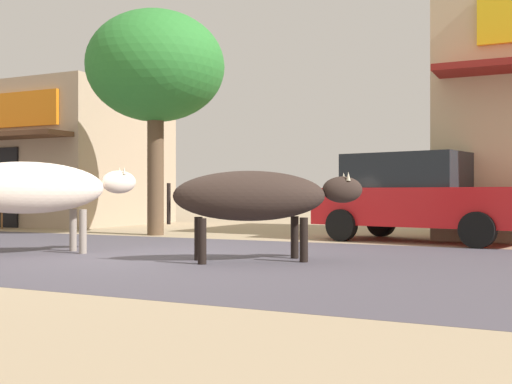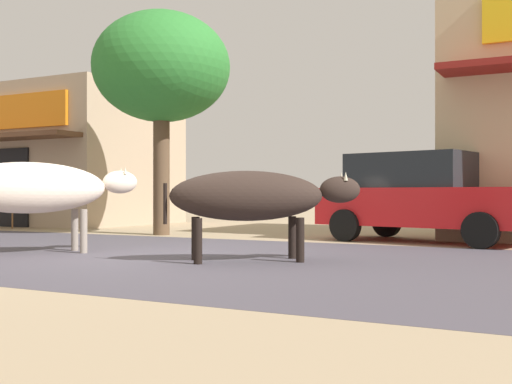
{
  "view_description": "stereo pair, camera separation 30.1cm",
  "coord_description": "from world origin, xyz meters",
  "px_view_note": "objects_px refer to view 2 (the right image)",
  "views": [
    {
      "loc": [
        5.16,
        -7.66,
        0.9
      ],
      "look_at": [
        0.9,
        1.23,
        0.92
      ],
      "focal_mm": 44.69,
      "sensor_mm": 36.0,
      "label": 1
    },
    {
      "loc": [
        5.42,
        -7.52,
        0.9
      ],
      "look_at": [
        0.9,
        1.23,
        0.92
      ],
      "focal_mm": 44.69,
      "sensor_mm": 36.0,
      "label": 2
    }
  ],
  "objects_px": {
    "roadside_tree": "(161,69)",
    "parked_hatchback_car": "(423,196)",
    "cow_far_dark": "(252,197)",
    "cafe_chair_near_tree": "(2,208)",
    "cow_near_brown": "(33,189)"
  },
  "relations": [
    {
      "from": "roadside_tree",
      "to": "parked_hatchback_car",
      "type": "relative_size",
      "value": 1.15
    },
    {
      "from": "parked_hatchback_car",
      "to": "cow_far_dark",
      "type": "relative_size",
      "value": 1.77
    },
    {
      "from": "roadside_tree",
      "to": "cafe_chair_near_tree",
      "type": "distance_m",
      "value": 5.99
    },
    {
      "from": "roadside_tree",
      "to": "cafe_chair_near_tree",
      "type": "bearing_deg",
      "value": 177.61
    },
    {
      "from": "roadside_tree",
      "to": "cafe_chair_near_tree",
      "type": "relative_size",
      "value": 5.23
    },
    {
      "from": "cow_near_brown",
      "to": "cafe_chair_near_tree",
      "type": "height_order",
      "value": "cow_near_brown"
    },
    {
      "from": "roadside_tree",
      "to": "cow_near_brown",
      "type": "bearing_deg",
      "value": -78.67
    },
    {
      "from": "parked_hatchback_car",
      "to": "cafe_chair_near_tree",
      "type": "xyz_separation_m",
      "value": [
        -10.6,
        -0.4,
        -0.33
      ]
    },
    {
      "from": "parked_hatchback_car",
      "to": "cow_near_brown",
      "type": "bearing_deg",
      "value": -132.3
    },
    {
      "from": "parked_hatchback_car",
      "to": "cow_near_brown",
      "type": "relative_size",
      "value": 1.58
    },
    {
      "from": "roadside_tree",
      "to": "cow_near_brown",
      "type": "height_order",
      "value": "roadside_tree"
    },
    {
      "from": "parked_hatchback_car",
      "to": "cow_near_brown",
      "type": "distance_m",
      "value": 6.81
    },
    {
      "from": "cafe_chair_near_tree",
      "to": "cow_near_brown",
      "type": "bearing_deg",
      "value": -37.58
    },
    {
      "from": "parked_hatchback_car",
      "to": "cow_far_dark",
      "type": "xyz_separation_m",
      "value": [
        -1.26,
        -4.42,
        0.01
      ]
    },
    {
      "from": "roadside_tree",
      "to": "parked_hatchback_car",
      "type": "height_order",
      "value": "roadside_tree"
    }
  ]
}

